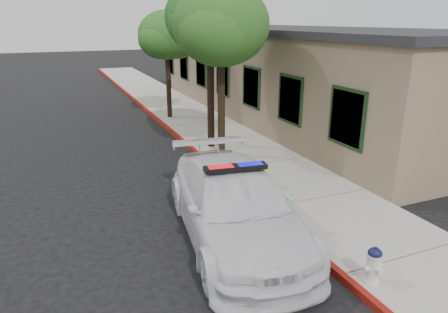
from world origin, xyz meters
TOP-DOWN VIEW (x-y plane):
  - ground at (0.00, 0.00)m, footprint 120.00×120.00m
  - sidewalk at (1.60, 3.00)m, footprint 3.20×60.00m
  - red_curb at (0.06, 3.00)m, footprint 0.14×60.00m
  - clapboard_building at (6.69, 9.00)m, footprint 7.30×20.89m
  - police_car at (-1.11, -0.79)m, footprint 3.02×5.80m
  - fire_hydrant at (0.37, -3.39)m, footprint 0.40×0.34m
  - street_tree_near at (0.71, 4.29)m, footprint 3.06×3.09m
  - street_tree_mid at (0.79, 5.52)m, footprint 3.07×3.13m
  - street_tree_far at (0.72, 10.67)m, footprint 2.78×2.58m

SIDE VIEW (x-z plane):
  - ground at x=0.00m, z-range 0.00..0.00m
  - sidewalk at x=1.60m, z-range 0.00..0.15m
  - red_curb at x=0.06m, z-range 0.00..0.16m
  - fire_hydrant at x=0.37m, z-range 0.15..0.85m
  - police_car at x=-1.11m, z-range -0.06..1.67m
  - clapboard_building at x=6.69m, z-range 0.01..4.25m
  - street_tree_far at x=0.72m, z-range 1.38..6.25m
  - street_tree_near at x=0.71m, z-range 1.52..7.10m
  - street_tree_mid at x=0.79m, z-range 1.63..7.45m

